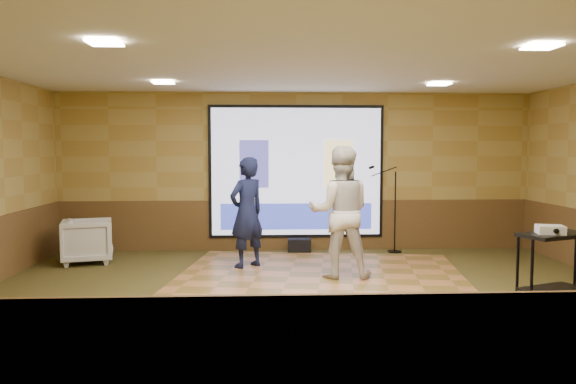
{
  "coord_description": "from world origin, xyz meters",
  "views": [
    {
      "loc": [
        -0.66,
        -7.18,
        1.93
      ],
      "look_at": [
        -0.27,
        1.01,
        1.3
      ],
      "focal_mm": 35.0,
      "sensor_mm": 36.0,
      "label": 1
    }
  ],
  "objects_px": {
    "player_left": "(247,212)",
    "av_table": "(555,256)",
    "duffel_bag": "(299,246)",
    "player_right": "(340,212)",
    "mic_stand": "(392,226)",
    "projector_screen": "(296,173)",
    "projector": "(550,230)",
    "banquet_chair": "(88,241)",
    "dance_floor": "(321,273)"
  },
  "relations": [
    {
      "from": "player_left",
      "to": "av_table",
      "type": "height_order",
      "value": "player_left"
    },
    {
      "from": "duffel_bag",
      "to": "player_right",
      "type": "bearing_deg",
      "value": -77.65
    },
    {
      "from": "mic_stand",
      "to": "projector_screen",
      "type": "bearing_deg",
      "value": -168.56
    },
    {
      "from": "av_table",
      "to": "projector",
      "type": "distance_m",
      "value": 0.36
    },
    {
      "from": "projector_screen",
      "to": "mic_stand",
      "type": "xyz_separation_m",
      "value": [
        1.77,
        -0.32,
        -0.98
      ]
    },
    {
      "from": "banquet_chair",
      "to": "mic_stand",
      "type": "bearing_deg",
      "value": -97.42
    },
    {
      "from": "mic_stand",
      "to": "banquet_chair",
      "type": "bearing_deg",
      "value": -150.59
    },
    {
      "from": "dance_floor",
      "to": "projector",
      "type": "bearing_deg",
      "value": -38.92
    },
    {
      "from": "projector_screen",
      "to": "duffel_bag",
      "type": "bearing_deg",
      "value": -83.27
    },
    {
      "from": "player_left",
      "to": "duffel_bag",
      "type": "height_order",
      "value": "player_left"
    },
    {
      "from": "player_left",
      "to": "projector",
      "type": "xyz_separation_m",
      "value": [
        3.68,
        -2.49,
        0.05
      ]
    },
    {
      "from": "av_table",
      "to": "banquet_chair",
      "type": "height_order",
      "value": "av_table"
    },
    {
      "from": "player_right",
      "to": "duffel_bag",
      "type": "relative_size",
      "value": 4.55
    },
    {
      "from": "projector",
      "to": "mic_stand",
      "type": "height_order",
      "value": "mic_stand"
    },
    {
      "from": "player_left",
      "to": "av_table",
      "type": "xyz_separation_m",
      "value": [
        3.78,
        -2.42,
        -0.28
      ]
    },
    {
      "from": "player_left",
      "to": "banquet_chair",
      "type": "xyz_separation_m",
      "value": [
        -2.71,
        0.61,
        -0.54
      ]
    },
    {
      "from": "player_right",
      "to": "av_table",
      "type": "relative_size",
      "value": 2.11
    },
    {
      "from": "player_left",
      "to": "duffel_bag",
      "type": "relative_size",
      "value": 4.15
    },
    {
      "from": "projector_screen",
      "to": "projector",
      "type": "xyz_separation_m",
      "value": [
        2.78,
        -4.15,
        -0.5
      ]
    },
    {
      "from": "mic_stand",
      "to": "duffel_bag",
      "type": "relative_size",
      "value": 3.83
    },
    {
      "from": "projector_screen",
      "to": "player_right",
      "type": "bearing_deg",
      "value": -78.39
    },
    {
      "from": "projector_screen",
      "to": "mic_stand",
      "type": "relative_size",
      "value": 2.03
    },
    {
      "from": "projector_screen",
      "to": "player_left",
      "type": "bearing_deg",
      "value": -118.4
    },
    {
      "from": "player_right",
      "to": "projector",
      "type": "xyz_separation_m",
      "value": [
        2.28,
        -1.72,
        -0.03
      ]
    },
    {
      "from": "player_left",
      "to": "player_right",
      "type": "bearing_deg",
      "value": 111.47
    },
    {
      "from": "mic_stand",
      "to": "banquet_chair",
      "type": "height_order",
      "value": "mic_stand"
    },
    {
      "from": "projector_screen",
      "to": "player_right",
      "type": "height_order",
      "value": "projector_screen"
    },
    {
      "from": "banquet_chair",
      "to": "duffel_bag",
      "type": "distance_m",
      "value": 3.73
    },
    {
      "from": "dance_floor",
      "to": "duffel_bag",
      "type": "xyz_separation_m",
      "value": [
        -0.22,
        1.78,
        0.12
      ]
    },
    {
      "from": "av_table",
      "to": "mic_stand",
      "type": "height_order",
      "value": "mic_stand"
    },
    {
      "from": "mic_stand",
      "to": "duffel_bag",
      "type": "xyz_separation_m",
      "value": [
        -1.74,
        -0.01,
        -0.36
      ]
    },
    {
      "from": "player_right",
      "to": "projector",
      "type": "bearing_deg",
      "value": 148.03
    },
    {
      "from": "av_table",
      "to": "duffel_bag",
      "type": "relative_size",
      "value": 2.16
    },
    {
      "from": "dance_floor",
      "to": "projector",
      "type": "xyz_separation_m",
      "value": [
        2.52,
        -2.04,
        0.96
      ]
    },
    {
      "from": "player_right",
      "to": "banquet_chair",
      "type": "bearing_deg",
      "value": -13.44
    },
    {
      "from": "dance_floor",
      "to": "banquet_chair",
      "type": "height_order",
      "value": "banquet_chair"
    },
    {
      "from": "banquet_chair",
      "to": "duffel_bag",
      "type": "relative_size",
      "value": 1.92
    },
    {
      "from": "player_right",
      "to": "dance_floor",
      "type": "bearing_deg",
      "value": -47.55
    },
    {
      "from": "av_table",
      "to": "duffel_bag",
      "type": "distance_m",
      "value": 4.74
    },
    {
      "from": "av_table",
      "to": "banquet_chair",
      "type": "bearing_deg",
      "value": 154.98
    },
    {
      "from": "projector_screen",
      "to": "projector",
      "type": "relative_size",
      "value": 10.95
    },
    {
      "from": "player_left",
      "to": "player_right",
      "type": "distance_m",
      "value": 1.6
    },
    {
      "from": "projector",
      "to": "duffel_bag",
      "type": "bearing_deg",
      "value": 138.66
    },
    {
      "from": "player_left",
      "to": "duffel_bag",
      "type": "xyz_separation_m",
      "value": [
        0.94,
        1.34,
        -0.78
      ]
    },
    {
      "from": "player_right",
      "to": "av_table",
      "type": "distance_m",
      "value": 2.92
    },
    {
      "from": "projector",
      "to": "duffel_bag",
      "type": "distance_m",
      "value": 4.78
    },
    {
      "from": "projector_screen",
      "to": "duffel_bag",
      "type": "distance_m",
      "value": 1.38
    },
    {
      "from": "duffel_bag",
      "to": "dance_floor",
      "type": "bearing_deg",
      "value": -83.09
    },
    {
      "from": "projector_screen",
      "to": "projector",
      "type": "distance_m",
      "value": 5.02
    },
    {
      "from": "av_table",
      "to": "projector",
      "type": "bearing_deg",
      "value": -147.92
    }
  ]
}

